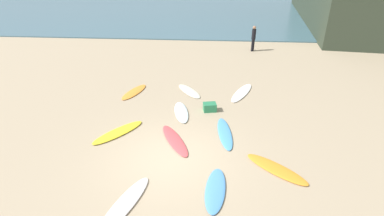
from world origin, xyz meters
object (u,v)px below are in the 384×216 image
at_px(surfboard_7, 189,91).
at_px(surfboard_8, 225,133).
at_px(beachgoer_near, 254,37).
at_px(surfboard_1, 134,92).
at_px(surfboard_3, 181,112).
at_px(surfboard_2, 124,204).
at_px(surfboard_0, 215,190).
at_px(surfboard_4, 118,132).
at_px(surfboard_5, 242,93).
at_px(surfboard_6, 175,140).
at_px(surfboard_9, 276,169).
at_px(beach_cooler, 210,107).

distance_m(surfboard_7, surfboard_8, 4.19).
distance_m(surfboard_7, beachgoer_near, 8.32).
height_order(surfboard_1, surfboard_3, surfboard_3).
bearing_deg(surfboard_2, beachgoer_near, 90.18).
height_order(surfboard_7, beachgoer_near, beachgoer_near).
height_order(surfboard_1, surfboard_8, surfboard_8).
distance_m(surfboard_1, surfboard_2, 7.59).
relative_size(surfboard_0, surfboard_2, 0.81).
distance_m(surfboard_4, surfboard_8, 4.13).
height_order(surfboard_1, surfboard_5, surfboard_5).
height_order(surfboard_2, surfboard_8, surfboard_2).
bearing_deg(beachgoer_near, surfboard_2, 9.77).
xyz_separation_m(surfboard_6, surfboard_9, (3.47, -1.42, 0.00)).
bearing_deg(surfboard_1, surfboard_5, 21.72).
bearing_deg(beachgoer_near, surfboard_6, 9.28).
height_order(surfboard_3, surfboard_6, surfboard_3).
xyz_separation_m(surfboard_2, beach_cooler, (2.23, 5.77, 0.14)).
relative_size(surfboard_2, surfboard_9, 1.09).
distance_m(surfboard_3, surfboard_6, 2.20).
xyz_separation_m(surfboard_0, beachgoer_near, (2.53, 14.27, 0.94)).
xyz_separation_m(surfboard_3, surfboard_9, (3.46, -3.61, -0.01)).
distance_m(surfboard_0, surfboard_8, 3.16).
relative_size(surfboard_2, surfboard_3, 1.23).
xyz_separation_m(surfboard_3, surfboard_6, (-0.01, -2.20, -0.01)).
distance_m(surfboard_3, beachgoer_near, 10.41).
relative_size(surfboard_6, surfboard_9, 1.03).
bearing_deg(surfboard_1, surfboard_6, -39.82).
height_order(surfboard_5, surfboard_9, surfboard_5).
bearing_deg(surfboard_0, beachgoer_near, -95.22).
xyz_separation_m(surfboard_7, beachgoer_near, (3.89, 7.29, 0.95)).
bearing_deg(surfboard_9, surfboard_3, -95.42).
bearing_deg(surfboard_8, beach_cooler, 102.19).
height_order(surfboard_1, surfboard_9, surfboard_9).
height_order(surfboard_7, surfboard_8, surfboard_8).
xyz_separation_m(surfboard_7, beach_cooler, (1.07, -1.97, 0.15)).
xyz_separation_m(surfboard_5, beachgoer_near, (1.27, 7.30, 0.94)).
height_order(surfboard_1, surfboard_7, surfboard_1).
bearing_deg(surfboard_6, surfboard_3, -117.76).
bearing_deg(surfboard_0, surfboard_4, -32.69).
relative_size(surfboard_4, surfboard_7, 1.17).
height_order(surfboard_4, surfboard_8, surfboard_4).
distance_m(surfboard_6, surfboard_7, 4.46).
bearing_deg(beach_cooler, surfboard_5, 51.69).
height_order(surfboard_4, surfboard_6, surfboard_4).
bearing_deg(surfboard_5, surfboard_3, 62.56).
distance_m(surfboard_7, surfboard_9, 6.74).
distance_m(surfboard_1, beach_cooler, 4.15).
bearing_deg(surfboard_9, beachgoer_near, -141.71).
distance_m(surfboard_4, surfboard_9, 6.00).
bearing_deg(surfboard_6, beach_cooler, -143.91).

